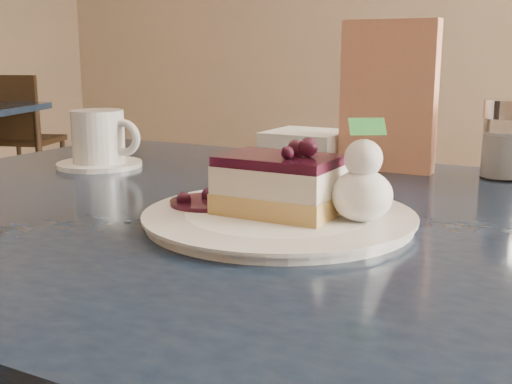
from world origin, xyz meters
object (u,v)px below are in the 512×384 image
(main_table, at_px, (298,281))
(coffee_set, at_px, (100,142))
(dessert_plate, at_px, (279,218))
(cheesecake_slice, at_px, (279,185))

(main_table, distance_m, coffee_set, 0.46)
(dessert_plate, relative_size, coffee_set, 1.97)
(dessert_plate, relative_size, cheesecake_slice, 2.11)
(main_table, height_order, coffee_set, coffee_set)
(coffee_set, bearing_deg, main_table, -24.22)
(dessert_plate, xyz_separation_m, coffee_set, (-0.40, 0.24, 0.04))
(cheesecake_slice, xyz_separation_m, coffee_set, (-0.40, 0.24, -0.00))
(dessert_plate, distance_m, cheesecake_slice, 0.04)
(cheesecake_slice, distance_m, coffee_set, 0.46)
(main_table, xyz_separation_m, coffee_set, (-0.40, 0.18, 0.13))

